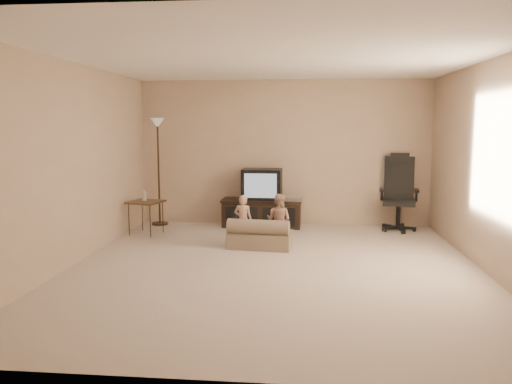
# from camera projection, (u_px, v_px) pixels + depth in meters

# --- Properties ---
(floor) EXTENTS (5.50, 5.50, 0.00)m
(floor) POSITION_uv_depth(u_px,v_px,m) (274.00, 268.00, 6.10)
(floor) COLOR beige
(floor) RESTS_ON ground
(room_shell) EXTENTS (5.50, 5.50, 5.50)m
(room_shell) POSITION_uv_depth(u_px,v_px,m) (274.00, 143.00, 5.89)
(room_shell) COLOR white
(room_shell) RESTS_ON floor
(tv_stand) EXTENTS (1.40, 0.55, 0.99)m
(tv_stand) POSITION_uv_depth(u_px,v_px,m) (262.00, 203.00, 8.53)
(tv_stand) COLOR black
(tv_stand) RESTS_ON floor
(office_chair) EXTENTS (0.67, 0.70, 1.27)m
(office_chair) POSITION_uv_depth(u_px,v_px,m) (398.00, 203.00, 8.25)
(office_chair) COLOR black
(office_chair) RESTS_ON floor
(side_table) EXTENTS (0.58, 0.58, 0.72)m
(side_table) POSITION_uv_depth(u_px,v_px,m) (146.00, 202.00, 7.93)
(side_table) COLOR brown
(side_table) RESTS_ON floor
(floor_lamp) EXTENTS (0.29, 0.29, 1.85)m
(floor_lamp) POSITION_uv_depth(u_px,v_px,m) (158.00, 147.00, 8.57)
(floor_lamp) COLOR #322316
(floor_lamp) RESTS_ON floor
(child_sofa) EXTENTS (0.93, 0.59, 0.43)m
(child_sofa) POSITION_uv_depth(u_px,v_px,m) (260.00, 236.00, 7.05)
(child_sofa) COLOR gray
(child_sofa) RESTS_ON floor
(toddler_left) EXTENTS (0.30, 0.25, 0.74)m
(toddler_left) POSITION_uv_depth(u_px,v_px,m) (243.00, 221.00, 7.16)
(toddler_left) COLOR tan
(toddler_left) RESTS_ON floor
(toddler_right) EXTENTS (0.42, 0.32, 0.76)m
(toddler_right) POSITION_uv_depth(u_px,v_px,m) (279.00, 220.00, 7.14)
(toddler_right) COLOR tan
(toddler_right) RESTS_ON floor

